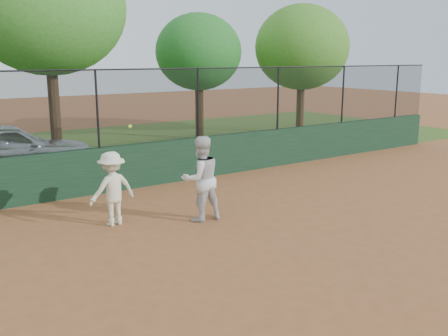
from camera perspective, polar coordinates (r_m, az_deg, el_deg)
ground at (r=8.75m, az=3.90°, el=-10.97°), size 80.00×80.00×0.00m
back_wall at (r=13.56m, az=-11.95°, el=-0.01°), size 26.00×0.20×1.20m
grass_strip at (r=19.26m, az=-18.78°, el=1.46°), size 36.00×12.00×0.01m
parked_car at (r=15.82m, az=-23.72°, el=1.84°), size 5.00×2.19×1.67m
player_second at (r=10.75m, az=-2.66°, el=-1.23°), size 0.94×0.75×1.85m
player_main at (r=10.73m, az=-12.65°, el=-2.32°), size 1.08×0.75×2.16m
fence_assembly at (r=13.30m, az=-12.38°, el=6.87°), size 26.00×0.06×2.00m
tree_2 at (r=17.61m, az=-19.57°, el=17.04°), size 5.10×4.63×7.29m
tree_3 at (r=21.56m, az=-2.90°, el=13.07°), size 3.73×3.39×5.31m
tree_4 at (r=23.52m, az=8.92°, el=13.44°), size 4.44×4.03×5.84m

